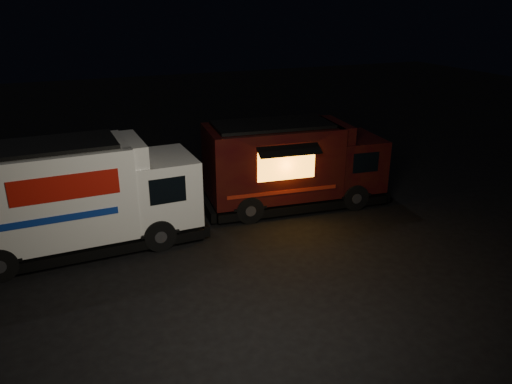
{
  "coord_description": "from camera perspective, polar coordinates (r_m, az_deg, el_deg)",
  "views": [
    {
      "loc": [
        -3.38,
        -11.94,
        7.23
      ],
      "look_at": [
        2.36,
        2.0,
        1.42
      ],
      "focal_mm": 35.0,
      "sensor_mm": 36.0,
      "label": 1
    }
  ],
  "objects": [
    {
      "name": "ground",
      "position": [
        14.36,
        -5.74,
        -9.26
      ],
      "size": [
        80.0,
        80.0,
        0.0
      ],
      "primitive_type": "plane",
      "color": "black",
      "rests_on": "ground"
    },
    {
      "name": "red_truck",
      "position": [
        18.43,
        4.48,
        3.23
      ],
      "size": [
        7.08,
        3.19,
        3.2
      ],
      "primitive_type": null,
      "rotation": [
        0.0,
        0.0,
        -0.1
      ],
      "color": "#37110A",
      "rests_on": "ground"
    },
    {
      "name": "white_truck",
      "position": [
        15.95,
        -19.76,
        -0.45
      ],
      "size": [
        7.63,
        2.8,
        3.43
      ],
      "primitive_type": null,
      "rotation": [
        0.0,
        0.0,
        0.03
      ],
      "color": "silver",
      "rests_on": "ground"
    }
  ]
}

